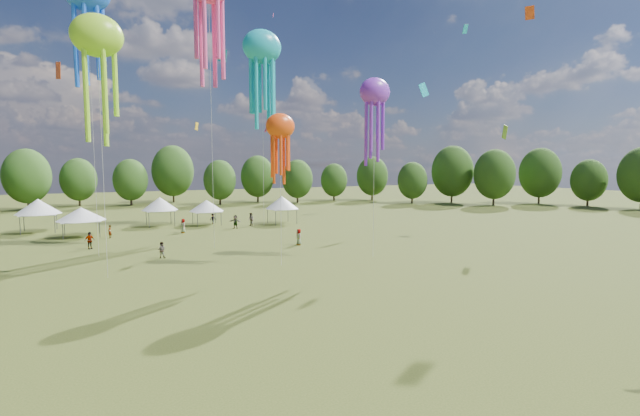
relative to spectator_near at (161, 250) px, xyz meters
name	(u,v)px	position (x,y,z in m)	size (l,w,h in m)	color
ground	(483,410)	(6.61, -33.24, -0.77)	(300.00, 300.00, 0.00)	#384416
spectator_near	(161,250)	(0.00, 0.00, 0.00)	(0.75, 0.59, 1.55)	gray
spectators_far	(215,225)	(8.63, 14.39, 0.13)	(21.83, 22.95, 1.90)	gray
festival_tents	(150,206)	(1.42, 21.64, 2.31)	(36.94, 12.08, 4.39)	#47474C
show_kites	(223,54)	(8.16, 6.84, 20.48)	(27.13, 29.26, 28.94)	#A6F227
treeline	(153,180)	(2.75, 29.28, 5.77)	(201.57, 95.24, 13.43)	#38281C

